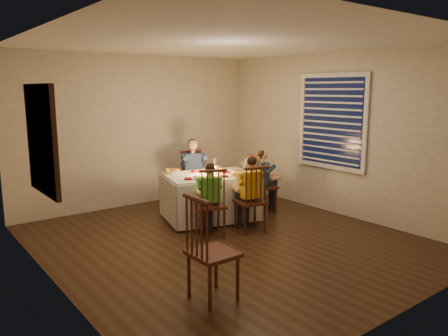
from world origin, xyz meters
TOP-DOWN VIEW (x-y plane):
  - ground at (0.00, 0.00)m, footprint 5.00×5.00m
  - wall_left at (-2.25, 0.00)m, footprint 0.02×5.00m
  - wall_right at (2.25, 0.00)m, footprint 0.02×5.00m
  - wall_back at (0.00, 2.50)m, footprint 4.50×0.02m
  - ceiling at (0.00, 0.00)m, footprint 5.00×5.00m
  - dining_table at (0.40, 0.96)m, footprint 1.59×1.32m
  - chair_adult at (0.58, 1.69)m, footprint 0.50×0.49m
  - chair_near_left at (-0.06, 0.31)m, footprint 0.51×0.50m
  - chair_near_right at (0.52, 0.13)m, footprint 0.48×0.46m
  - chair_end at (1.33, 0.74)m, footprint 0.44×0.46m
  - chair_extra at (-1.13, -1.22)m, footprint 0.41×0.43m
  - adult at (0.58, 1.69)m, footprint 0.52×0.50m
  - child_green at (-0.06, 0.31)m, footprint 0.42×0.41m
  - child_yellow at (0.52, 0.13)m, footprint 0.44×0.41m
  - child_teal at (1.33, 0.74)m, footprint 0.36×0.38m
  - setting_adult at (0.50, 1.20)m, footprint 0.32×0.32m
  - setting_green at (0.09, 0.78)m, footprint 0.32×0.32m
  - setting_yellow at (0.63, 0.63)m, footprint 0.32×0.32m
  - setting_teal at (0.85, 0.87)m, footprint 0.32×0.32m
  - candle_left at (0.35, 0.97)m, footprint 0.06×0.06m
  - candle_right at (0.49, 0.93)m, footprint 0.06×0.06m
  - squash at (-0.10, 1.39)m, footprint 0.09×0.09m
  - orange_fruit at (0.61, 0.95)m, footprint 0.08×0.08m
  - serving_bowl at (0.01, 1.40)m, footprint 0.30×0.30m
  - wall_mirror at (-2.22, 0.30)m, footprint 0.06×0.95m
  - window_blinds at (2.21, 0.10)m, footprint 0.07×1.34m

SIDE VIEW (x-z plane):
  - ground at x=0.00m, z-range 0.00..0.00m
  - chair_adult at x=0.58m, z-range -0.49..0.49m
  - chair_near_left at x=-0.06m, z-range -0.49..0.49m
  - chair_near_right at x=0.52m, z-range -0.49..0.49m
  - chair_end at x=1.33m, z-range -0.49..0.49m
  - chair_extra at x=-1.13m, z-range -0.53..0.53m
  - adult at x=0.58m, z-range -0.59..0.59m
  - child_green at x=-0.06m, z-range -0.52..0.52m
  - child_yellow at x=0.52m, z-range -0.55..0.55m
  - child_teal at x=1.33m, z-range -0.52..0.52m
  - dining_table at x=0.40m, z-range 0.17..0.85m
  - setting_adult at x=0.50m, z-range 0.71..0.73m
  - setting_green at x=0.09m, z-range 0.71..0.73m
  - setting_yellow at x=0.63m, z-range 0.71..0.73m
  - setting_teal at x=0.85m, z-range 0.71..0.73m
  - serving_bowl at x=0.01m, z-range 0.71..0.77m
  - orange_fruit at x=0.61m, z-range 0.71..0.79m
  - squash at x=-0.10m, z-range 0.71..0.80m
  - candle_left at x=0.35m, z-range 0.71..0.81m
  - candle_right at x=0.49m, z-range 0.71..0.81m
  - wall_left at x=-2.25m, z-range 0.00..2.60m
  - wall_right at x=2.25m, z-range 0.00..2.60m
  - wall_back at x=0.00m, z-range 0.00..2.60m
  - wall_mirror at x=-2.22m, z-range 0.92..2.08m
  - window_blinds at x=2.21m, z-range 0.73..2.27m
  - ceiling at x=0.00m, z-range 2.60..2.60m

